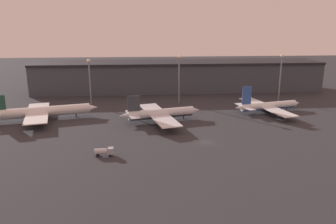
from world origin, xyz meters
TOP-DOWN VIEW (x-y plane):
  - ground at (0.00, 0.00)m, footprint 600.00×600.00m
  - terminal_building at (0.00, 91.28)m, footprint 171.59×26.51m
  - airplane_1 at (-65.50, 32.68)m, footprint 47.20×36.00m
  - airplane_2 at (-14.51, 26.80)m, footprint 35.65×38.60m
  - airplane_3 at (36.44, 37.95)m, footprint 34.98×38.00m
  - service_vehicle_0 at (-34.21, -9.60)m, footprint 5.91×2.04m
  - lamp_post_0 at (-48.28, 59.06)m, footprint 1.80×1.80m
  - lamp_post_1 at (-3.09, 59.06)m, footprint 1.80×1.80m
  - lamp_post_2 at (50.58, 59.06)m, footprint 1.80×1.80m

SIDE VIEW (x-z plane):
  - ground at x=0.00m, z-range 0.00..0.00m
  - service_vehicle_0 at x=-34.21m, z-range 0.20..2.92m
  - airplane_3 at x=36.44m, z-range -3.51..9.35m
  - airplane_2 at x=-14.51m, z-range -2.62..9.28m
  - airplane_1 at x=-65.50m, z-range -2.38..9.55m
  - terminal_building at x=0.00m, z-range 0.05..17.98m
  - lamp_post_0 at x=-48.28m, z-range 3.31..26.50m
  - lamp_post_1 at x=-3.09m, z-range 3.39..28.15m
  - lamp_post_2 at x=50.58m, z-range 3.40..28.30m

